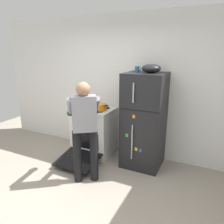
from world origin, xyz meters
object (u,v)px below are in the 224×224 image
object	(u,v)px
stove_range	(94,132)
coffee_mug	(137,69)
pepper_mill	(86,101)
refrigerator	(144,121)
red_pot	(100,107)
mixing_bowl	(151,68)
person_cook	(84,123)

from	to	relation	value
stove_range	coffee_mug	bearing A→B (deg)	4.59
pepper_mill	stove_range	bearing A→B (deg)	-36.02
refrigerator	red_pot	xyz separation A→B (m)	(-0.87, -0.05, 0.16)
refrigerator	pepper_mill	size ratio (longest dim) A/B	11.18
stove_range	mixing_bowl	size ratio (longest dim) A/B	3.90
refrigerator	stove_range	distance (m)	1.09
red_pot	mixing_bowl	world-z (taller)	mixing_bowl
person_cook	mixing_bowl	xyz separation A→B (m)	(0.76, 0.88, 0.79)
mixing_bowl	pepper_mill	bearing A→B (deg)	171.90
coffee_mug	pepper_mill	xyz separation A→B (m)	(-1.15, 0.15, -0.71)
coffee_mug	red_pot	bearing A→B (deg)	-171.73
refrigerator	pepper_mill	world-z (taller)	refrigerator
coffee_mug	mixing_bowl	world-z (taller)	mixing_bowl
refrigerator	person_cook	size ratio (longest dim) A/B	1.05
pepper_mill	mixing_bowl	xyz separation A→B (m)	(1.41, -0.20, 0.73)
red_pot	pepper_mill	bearing A→B (deg)	151.48
stove_range	pepper_mill	size ratio (longest dim) A/B	8.21
refrigerator	coffee_mug	world-z (taller)	coffee_mug
refrigerator	red_pot	bearing A→B (deg)	-176.72
red_pot	coffee_mug	xyz separation A→B (m)	(0.69, 0.10, 0.73)
red_pot	coffee_mug	world-z (taller)	coffee_mug
red_pot	stove_range	bearing A→B (deg)	168.72
refrigerator	coffee_mug	xyz separation A→B (m)	(-0.18, 0.05, 0.89)
person_cook	coffee_mug	xyz separation A→B (m)	(0.50, 0.93, 0.77)
mixing_bowl	refrigerator	bearing A→B (deg)	-179.78
stove_range	coffee_mug	size ratio (longest dim) A/B	11.02
stove_range	coffee_mug	xyz separation A→B (m)	(0.85, 0.07, 1.27)
refrigerator	pepper_mill	bearing A→B (deg)	171.41
refrigerator	person_cook	world-z (taller)	refrigerator
stove_range	red_pot	size ratio (longest dim) A/B	3.54
person_cook	red_pot	size ratio (longest dim) A/B	4.58
stove_range	person_cook	size ratio (longest dim) A/B	0.77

